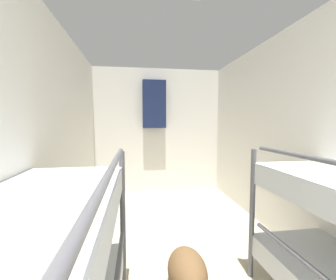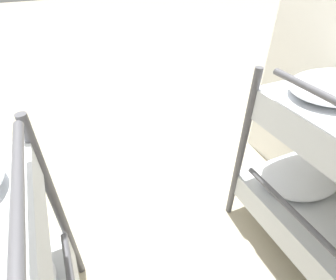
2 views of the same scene
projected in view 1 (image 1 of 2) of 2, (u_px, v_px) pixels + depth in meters
wall_left at (34, 142)px, 1.82m from camera, size 0.06×5.04×2.41m
wall_right at (312, 139)px, 2.18m from camera, size 0.06×5.04×2.41m
wall_back at (158, 131)px, 4.45m from camera, size 2.57×0.06×2.41m
duffel_bag at (187, 271)px, 1.82m from camera, size 0.31×0.50×0.31m
hanging_coat at (154, 104)px, 4.26m from camera, size 0.44×0.12×0.90m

